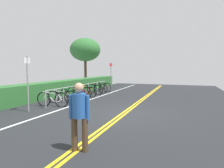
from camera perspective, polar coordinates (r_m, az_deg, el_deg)
ground_plane at (r=8.32m, az=3.73°, el=-8.59°), size 30.66×10.91×0.05m
centre_line_yellow_inner at (r=8.30m, az=4.27°, el=-8.45°), size 27.59×0.10×0.00m
centre_line_yellow_outer at (r=8.34m, az=3.20°, el=-8.37°), size 27.59×0.10×0.00m
bike_lane_stripe_white at (r=9.55m, az=-13.51°, el=-6.82°), size 27.59×0.12×0.00m
bike_rack at (r=12.67m, az=-8.43°, el=-1.06°), size 7.36×0.05×0.84m
bicycle_0 at (r=10.00m, az=-17.01°, el=-4.30°), size 0.46×1.71×0.77m
bicycle_1 at (r=10.91m, az=-14.45°, el=-3.63°), size 0.49×1.66×0.72m
bicycle_2 at (r=11.69m, az=-12.05°, el=-3.04°), size 0.52×1.67×0.72m
bicycle_3 at (r=12.32m, az=-9.55°, el=-2.45°), size 0.46×1.82×0.78m
bicycle_4 at (r=13.03m, az=-7.48°, el=-2.17°), size 0.66×1.72×0.73m
bicycle_5 at (r=13.98m, az=-5.95°, el=-1.63°), size 0.46×1.79×0.76m
bicycle_6 at (r=14.72m, az=-4.39°, el=-1.34°), size 0.46×1.70×0.74m
bicycle_7 at (r=15.59m, az=-2.84°, el=-0.91°), size 0.64×1.73×0.79m
pedestrian at (r=4.47m, az=-9.56°, el=-8.26°), size 0.32×0.49×1.56m
sign_post_near at (r=9.08m, az=-23.53°, el=1.41°), size 0.36×0.06×2.39m
sign_post_far at (r=16.44m, az=-0.31°, el=3.00°), size 0.36×0.09×2.34m
hedge_backdrop at (r=15.06m, az=-12.83°, el=-0.74°), size 16.31×1.16×0.99m
tree_mid at (r=22.13m, az=-7.85°, el=9.88°), size 3.39×3.39×5.21m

